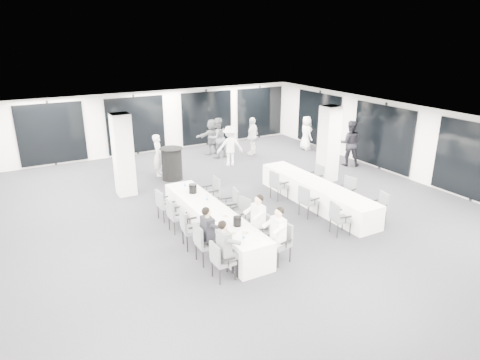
% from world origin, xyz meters
% --- Properties ---
extents(room, '(14.04, 16.04, 2.84)m').
position_xyz_m(room, '(0.89, 1.11, 1.39)').
color(room, '#27272C').
rests_on(room, ground).
extents(column_left, '(0.60, 0.60, 2.80)m').
position_xyz_m(column_left, '(-2.80, 3.20, 1.40)').
color(column_left, silver).
rests_on(column_left, floor).
extents(column_right, '(0.60, 0.60, 2.80)m').
position_xyz_m(column_right, '(4.20, 1.00, 1.40)').
color(column_right, silver).
rests_on(column_right, floor).
extents(banquet_table_main, '(0.90, 5.00, 0.75)m').
position_xyz_m(banquet_table_main, '(-1.54, -1.03, 0.38)').
color(banquet_table_main, white).
rests_on(banquet_table_main, floor).
extents(banquet_table_side, '(0.90, 5.00, 0.75)m').
position_xyz_m(banquet_table_side, '(2.30, -0.72, 0.38)').
color(banquet_table_side, white).
rests_on(banquet_table_side, floor).
extents(cocktail_table, '(0.88, 0.88, 1.21)m').
position_xyz_m(cocktail_table, '(-0.86, 3.90, 0.61)').
color(cocktail_table, black).
rests_on(cocktail_table, floor).
extents(chair_main_left_near, '(0.47, 0.53, 0.92)m').
position_xyz_m(chair_main_left_near, '(-2.37, -3.18, 0.52)').
color(chair_main_left_near, '#54565C').
rests_on(chair_main_left_near, floor).
extents(chair_main_left_second, '(0.51, 0.57, 1.01)m').
position_xyz_m(chair_main_left_second, '(-2.38, -2.32, 0.57)').
color(chair_main_left_second, '#54565C').
rests_on(chair_main_left_second, floor).
extents(chair_main_left_mid, '(0.59, 0.64, 1.04)m').
position_xyz_m(chair_main_left_mid, '(-2.38, -1.43, 0.60)').
color(chair_main_left_mid, '#54565C').
rests_on(chair_main_left_mid, floor).
extents(chair_main_left_fourth, '(0.49, 0.55, 0.94)m').
position_xyz_m(chair_main_left_fourth, '(-2.37, -0.39, 0.54)').
color(chair_main_left_fourth, '#54565C').
rests_on(chair_main_left_fourth, floor).
extents(chair_main_left_far, '(0.51, 0.56, 0.94)m').
position_xyz_m(chair_main_left_far, '(-2.37, 0.53, 0.53)').
color(chair_main_left_far, '#54565C').
rests_on(chair_main_left_far, floor).
extents(chair_main_right_near, '(0.58, 0.61, 0.97)m').
position_xyz_m(chair_main_right_near, '(-0.71, -3.14, 0.56)').
color(chair_main_right_near, '#54565C').
rests_on(chair_main_right_near, floor).
extents(chair_main_right_second, '(0.49, 0.54, 0.90)m').
position_xyz_m(chair_main_right_second, '(-0.71, -2.25, 0.51)').
color(chair_main_right_second, '#54565C').
rests_on(chair_main_right_second, floor).
extents(chair_main_right_mid, '(0.57, 0.60, 0.95)m').
position_xyz_m(chair_main_right_mid, '(-0.71, -1.18, 0.54)').
color(chair_main_right_mid, '#54565C').
rests_on(chair_main_right_mid, floor).
extents(chair_main_right_fourth, '(0.60, 0.63, 1.00)m').
position_xyz_m(chair_main_right_fourth, '(-0.71, -0.57, 0.57)').
color(chair_main_right_fourth, '#54565C').
rests_on(chair_main_right_fourth, floor).
extents(chair_main_right_far, '(0.51, 0.57, 0.99)m').
position_xyz_m(chair_main_right_far, '(-0.71, 0.69, 0.56)').
color(chair_main_right_far, '#54565C').
rests_on(chair_main_right_far, floor).
extents(chair_side_left_near, '(0.55, 0.58, 0.93)m').
position_xyz_m(chair_side_left_near, '(1.47, -2.72, 0.53)').
color(chair_side_left_near, '#54565C').
rests_on(chair_side_left_near, floor).
extents(chair_side_left_mid, '(0.52, 0.57, 0.96)m').
position_xyz_m(chair_side_left_mid, '(1.47, -1.34, 0.55)').
color(chair_side_left_mid, '#54565C').
rests_on(chair_side_left_mid, floor).
extents(chair_side_left_far, '(0.52, 0.57, 0.97)m').
position_xyz_m(chair_side_left_far, '(1.46, 0.25, 0.56)').
color(chair_side_left_far, '#54565C').
rests_on(chair_side_left_far, floor).
extents(chair_side_right_near, '(0.53, 0.56, 0.88)m').
position_xyz_m(chair_side_right_near, '(3.13, -2.64, 0.50)').
color(chair_side_right_near, '#54565C').
rests_on(chair_side_right_near, floor).
extents(chair_side_right_mid, '(0.56, 0.59, 0.94)m').
position_xyz_m(chair_side_right_mid, '(3.13, -1.27, 0.54)').
color(chair_side_right_mid, '#54565C').
rests_on(chair_side_right_mid, floor).
extents(chair_side_right_far, '(0.47, 0.52, 0.92)m').
position_xyz_m(chair_side_right_far, '(3.13, 0.31, 0.53)').
color(chair_side_right_far, '#54565C').
rests_on(chair_side_right_far, floor).
extents(seated_guest_a, '(0.50, 0.38, 1.44)m').
position_xyz_m(seated_guest_a, '(-2.21, -3.18, 0.81)').
color(seated_guest_a, '#575B5F').
rests_on(seated_guest_a, floor).
extents(seated_guest_b, '(0.50, 0.38, 1.44)m').
position_xyz_m(seated_guest_b, '(-2.21, -2.32, 0.81)').
color(seated_guest_b, black).
rests_on(seated_guest_b, floor).
extents(seated_guest_c, '(0.50, 0.38, 1.44)m').
position_xyz_m(seated_guest_c, '(-0.87, -3.16, 0.81)').
color(seated_guest_c, white).
rests_on(seated_guest_c, floor).
extents(seated_guest_d, '(0.50, 0.38, 1.44)m').
position_xyz_m(seated_guest_d, '(-0.87, -2.24, 0.81)').
color(seated_guest_d, white).
rests_on(seated_guest_d, floor).
extents(standing_guest_a, '(0.78, 0.84, 1.84)m').
position_xyz_m(standing_guest_a, '(-1.13, 4.60, 0.92)').
color(standing_guest_a, white).
rests_on(standing_guest_a, floor).
extents(standing_guest_b, '(1.03, 0.69, 2.01)m').
position_xyz_m(standing_guest_b, '(1.96, 5.72, 1.01)').
color(standing_guest_b, '#575B5F').
rests_on(standing_guest_b, floor).
extents(standing_guest_c, '(1.34, 0.93, 1.89)m').
position_xyz_m(standing_guest_c, '(1.89, 4.41, 0.94)').
color(standing_guest_c, white).
rests_on(standing_guest_c, floor).
extents(standing_guest_d, '(1.28, 1.17, 1.92)m').
position_xyz_m(standing_guest_d, '(3.57, 5.41, 0.96)').
color(standing_guest_d, white).
rests_on(standing_guest_d, floor).
extents(standing_guest_e, '(0.65, 0.93, 1.79)m').
position_xyz_m(standing_guest_e, '(6.20, 4.90, 0.89)').
color(standing_guest_e, white).
rests_on(standing_guest_e, floor).
extents(standing_guest_f, '(1.75, 0.89, 1.82)m').
position_xyz_m(standing_guest_f, '(1.99, 6.35, 0.91)').
color(standing_guest_f, '#575B5F').
rests_on(standing_guest_f, floor).
extents(standing_guest_g, '(0.97, 0.90, 2.13)m').
position_xyz_m(standing_guest_g, '(-2.22, 5.40, 1.07)').
color(standing_guest_g, black).
rests_on(standing_guest_g, floor).
extents(standing_guest_h, '(1.21, 1.13, 2.15)m').
position_xyz_m(standing_guest_h, '(6.20, 2.00, 1.07)').
color(standing_guest_h, black).
rests_on(standing_guest_h, floor).
extents(ice_bucket_near, '(0.21, 0.21, 0.24)m').
position_xyz_m(ice_bucket_near, '(-1.44, -2.28, 0.87)').
color(ice_bucket_near, black).
rests_on(ice_bucket_near, banquet_table_main).
extents(ice_bucket_far, '(0.24, 0.24, 0.27)m').
position_xyz_m(ice_bucket_far, '(-1.51, 0.36, 0.89)').
color(ice_bucket_far, black).
rests_on(ice_bucket_far, banquet_table_main).
extents(water_bottle_a, '(0.06, 0.06, 0.20)m').
position_xyz_m(water_bottle_a, '(-1.69, -3.03, 0.85)').
color(water_bottle_a, silver).
rests_on(water_bottle_a, banquet_table_main).
extents(water_bottle_b, '(0.06, 0.06, 0.20)m').
position_xyz_m(water_bottle_b, '(-1.43, -0.47, 0.85)').
color(water_bottle_b, silver).
rests_on(water_bottle_b, banquet_table_main).
extents(water_bottle_c, '(0.07, 0.07, 0.21)m').
position_xyz_m(water_bottle_c, '(-1.54, 0.89, 0.86)').
color(water_bottle_c, silver).
rests_on(water_bottle_c, banquet_table_main).
extents(plate_a, '(0.18, 0.18, 0.03)m').
position_xyz_m(plate_a, '(-1.74, -2.64, 0.76)').
color(plate_a, white).
rests_on(plate_a, banquet_table_main).
extents(plate_b, '(0.21, 0.21, 0.03)m').
position_xyz_m(plate_b, '(-1.47, -2.76, 0.76)').
color(plate_b, white).
rests_on(plate_b, banquet_table_main).
extents(plate_c, '(0.18, 0.18, 0.03)m').
position_xyz_m(plate_c, '(-1.45, -1.64, 0.76)').
color(plate_c, white).
rests_on(plate_c, banquet_table_main).
extents(wine_glass, '(0.07, 0.07, 0.19)m').
position_xyz_m(wine_glass, '(-1.42, -3.22, 0.89)').
color(wine_glass, silver).
rests_on(wine_glass, banquet_table_main).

